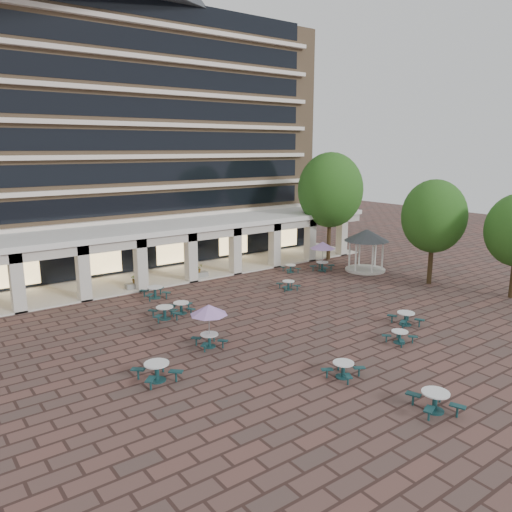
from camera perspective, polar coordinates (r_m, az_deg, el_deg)
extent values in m
plane|color=brown|center=(29.06, 1.05, -8.76)|extent=(120.00, 120.00, 0.00)
cube|color=#8D6F4F|center=(49.83, -17.47, 12.41)|extent=(40.00, 15.00, 22.00)
cube|color=silver|center=(43.00, -13.50, 4.03)|extent=(36.80, 0.50, 0.35)
cube|color=black|center=(43.05, -13.70, 5.78)|extent=(35.20, 0.05, 1.60)
cube|color=silver|center=(42.72, -13.67, 7.48)|extent=(36.80, 0.50, 0.35)
cube|color=black|center=(42.85, -13.88, 9.23)|extent=(35.20, 0.05, 1.60)
cube|color=silver|center=(42.60, -13.85, 10.97)|extent=(36.80, 0.50, 0.35)
cube|color=black|center=(42.80, -14.06, 12.70)|extent=(35.20, 0.05, 1.60)
cube|color=silver|center=(42.63, -14.03, 14.46)|extent=(36.80, 0.50, 0.35)
cube|color=black|center=(42.92, -14.25, 16.17)|extent=(35.20, 0.05, 1.60)
cube|color=silver|center=(42.82, -14.22, 17.93)|extent=(36.80, 0.50, 0.35)
cube|color=black|center=(43.18, -14.44, 19.61)|extent=(35.20, 0.05, 1.60)
cube|color=silver|center=(43.17, -14.42, 21.36)|extent=(36.80, 0.50, 0.35)
cube|color=black|center=(43.61, -14.64, 22.99)|extent=(35.20, 0.05, 1.60)
cube|color=silver|center=(43.67, -14.62, 24.72)|extent=(36.80, 0.50, 0.35)
cube|color=black|center=(44.18, -14.85, 26.30)|extent=(35.20, 0.05, 1.60)
cube|color=white|center=(40.55, -11.94, 3.19)|extent=(42.00, 6.60, 0.40)
cube|color=beige|center=(38.09, -10.12, 2.00)|extent=(42.00, 0.30, 0.90)
cube|color=black|center=(43.41, -13.29, 0.50)|extent=(38.00, 0.15, 3.20)
cube|color=beige|center=(41.40, -11.69, -2.47)|extent=(42.00, 6.00, 0.12)
cube|color=beige|center=(35.45, -25.65, -2.71)|extent=(0.80, 0.80, 4.00)
cube|color=beige|center=(36.40, -19.14, -1.80)|extent=(0.80, 0.80, 4.00)
cube|color=beige|center=(37.80, -13.05, -0.92)|extent=(0.80, 0.80, 4.00)
cube|color=beige|center=(39.60, -7.45, -0.10)|extent=(0.80, 0.80, 4.00)
cube|color=beige|center=(41.75, -2.39, 0.64)|extent=(0.80, 0.80, 4.00)
cube|color=beige|center=(44.21, 2.15, 1.30)|extent=(0.80, 0.80, 4.00)
cube|color=beige|center=(46.91, 6.19, 1.88)|extent=(0.80, 0.80, 4.00)
cube|color=beige|center=(49.83, 9.78, 2.38)|extent=(0.80, 0.80, 4.00)
cube|color=#FFD88C|center=(40.64, -25.70, -1.50)|extent=(3.20, 0.08, 2.40)
cube|color=#FFD88C|center=(42.20, -17.18, -0.34)|extent=(3.20, 0.08, 2.40)
cube|color=#FFD88C|center=(44.64, -9.43, 0.72)|extent=(3.20, 0.08, 2.40)
cube|color=#FFD88C|center=(47.81, -2.60, 1.65)|extent=(3.20, 0.08, 2.40)
cube|color=#FFD88C|center=(51.59, 3.32, 2.43)|extent=(3.20, 0.08, 2.40)
cylinder|color=#153C41|center=(23.96, -11.22, -13.74)|extent=(0.80, 0.80, 0.05)
cylinder|color=#153C41|center=(23.81, -11.25, -12.97)|extent=(0.21, 0.21, 0.76)
cylinder|color=silver|center=(23.62, -11.30, -11.96)|extent=(1.15, 1.15, 0.06)
cube|color=#153C41|center=(24.53, -10.60, -11.83)|extent=(0.67, 0.68, 0.06)
cylinder|color=#153C41|center=(24.64, -10.58, -12.39)|extent=(0.09, 0.09, 0.48)
cube|color=#153C41|center=(24.04, -13.34, -12.48)|extent=(0.68, 0.67, 0.06)
cylinder|color=#153C41|center=(24.15, -13.31, -13.05)|extent=(0.09, 0.09, 0.48)
cube|color=#153C41|center=(22.99, -11.98, -13.60)|extent=(0.67, 0.68, 0.06)
cylinder|color=#153C41|center=(23.11, -11.95, -14.19)|extent=(0.09, 0.09, 0.48)
cube|color=#153C41|center=(23.50, -9.14, -12.89)|extent=(0.68, 0.67, 0.06)
cylinder|color=#153C41|center=(23.62, -9.12, -13.47)|extent=(0.09, 0.09, 0.48)
cylinder|color=#153C41|center=(22.34, 19.69, -16.29)|extent=(0.78, 0.78, 0.04)
cylinder|color=#153C41|center=(22.18, 19.76, -15.51)|extent=(0.20, 0.20, 0.73)
cylinder|color=silver|center=(21.98, 19.85, -14.48)|extent=(1.11, 1.11, 0.06)
cube|color=#153C41|center=(22.89, 20.33, -14.31)|extent=(0.68, 0.50, 0.06)
cylinder|color=#153C41|center=(23.00, 20.28, -14.88)|extent=(0.09, 0.09, 0.47)
cube|color=#153C41|center=(22.30, 17.55, -14.83)|extent=(0.50, 0.68, 0.06)
cylinder|color=#153C41|center=(22.42, 17.51, -15.41)|extent=(0.09, 0.09, 0.47)
cube|color=#153C41|center=(21.37, 19.19, -16.21)|extent=(0.68, 0.50, 0.06)
cylinder|color=#153C41|center=(21.49, 19.14, -16.81)|extent=(0.09, 0.09, 0.47)
cube|color=#153C41|center=(21.98, 22.06, -15.61)|extent=(0.50, 0.68, 0.06)
cylinder|color=#153C41|center=(22.10, 22.00, -16.19)|extent=(0.09, 0.09, 0.47)
cylinder|color=#153C41|center=(28.74, 16.05, -9.47)|extent=(0.63, 0.63, 0.04)
cylinder|color=#153C41|center=(28.64, 16.08, -8.96)|extent=(0.16, 0.16, 0.59)
cylinder|color=silver|center=(28.51, 16.12, -8.28)|extent=(0.90, 0.90, 0.04)
cube|color=#153C41|center=(29.25, 15.87, -8.28)|extent=(0.52, 0.53, 0.04)
cylinder|color=#153C41|center=(29.32, 15.85, -8.66)|extent=(0.07, 0.07, 0.38)
cube|color=#153C41|center=(28.49, 14.69, -8.77)|extent=(0.53, 0.52, 0.04)
cylinder|color=#153C41|center=(28.56, 14.67, -9.16)|extent=(0.07, 0.07, 0.38)
cube|color=#153C41|center=(27.96, 16.33, -9.28)|extent=(0.52, 0.53, 0.04)
cylinder|color=#153C41|center=(28.03, 16.30, -9.68)|extent=(0.07, 0.07, 0.38)
cube|color=#153C41|center=(28.73, 17.48, -8.77)|extent=(0.53, 0.52, 0.04)
cylinder|color=#153C41|center=(28.80, 17.46, -9.15)|extent=(0.07, 0.07, 0.38)
cylinder|color=#153C41|center=(24.18, 9.90, -13.44)|extent=(0.69, 0.69, 0.04)
cylinder|color=#153C41|center=(24.05, 9.93, -12.78)|extent=(0.18, 0.18, 0.65)
cylinder|color=silver|center=(23.89, 9.96, -11.93)|extent=(0.98, 0.98, 0.05)
cube|color=#153C41|center=(24.67, 9.42, -11.82)|extent=(0.51, 0.60, 0.05)
cylinder|color=#153C41|center=(24.76, 9.40, -12.30)|extent=(0.08, 0.08, 0.41)
cube|color=#153C41|center=(23.81, 8.13, -12.71)|extent=(0.60, 0.51, 0.05)
cylinder|color=#153C41|center=(23.90, 8.11, -13.20)|extent=(0.08, 0.08, 0.41)
cube|color=#153C41|center=(23.35, 10.49, -13.32)|extent=(0.51, 0.60, 0.05)
cylinder|color=#153C41|center=(23.44, 10.47, -13.82)|extent=(0.08, 0.08, 0.41)
cube|color=#153C41|center=(24.23, 11.71, -12.39)|extent=(0.60, 0.51, 0.05)
cylinder|color=#153C41|center=(24.32, 11.69, -12.87)|extent=(0.08, 0.08, 0.41)
cylinder|color=#153C41|center=(27.25, -5.33, -10.25)|extent=(0.68, 0.68, 0.04)
cylinder|color=#153C41|center=(27.14, -5.35, -9.66)|extent=(0.17, 0.17, 0.64)
cylinder|color=silver|center=(27.00, -5.36, -8.90)|extent=(0.97, 0.97, 0.05)
cube|color=#153C41|center=(27.76, -4.82, -8.90)|extent=(0.58, 0.55, 0.05)
cylinder|color=#153C41|center=(27.84, -4.81, -9.33)|extent=(0.08, 0.08, 0.41)
cube|color=#153C41|center=(27.35, -6.86, -9.28)|extent=(0.55, 0.58, 0.05)
cylinder|color=#153C41|center=(27.43, -6.84, -9.71)|extent=(0.08, 0.08, 0.41)
cube|color=#153C41|center=(26.44, -5.91, -10.03)|extent=(0.58, 0.55, 0.05)
cylinder|color=#153C41|center=(26.53, -5.90, -10.48)|extent=(0.08, 0.08, 0.41)
cube|color=#153C41|center=(26.87, -3.82, -9.62)|extent=(0.55, 0.58, 0.05)
cylinder|color=#153C41|center=(26.95, -3.81, -10.06)|extent=(0.08, 0.08, 0.41)
cylinder|color=gray|center=(26.84, -5.38, -8.00)|extent=(0.05, 0.05, 2.32)
cone|color=#A578C3|center=(26.53, -5.42, -6.14)|extent=(2.03, 2.03, 0.53)
cylinder|color=#153C41|center=(31.59, 16.69, -7.50)|extent=(0.72, 0.72, 0.04)
cylinder|color=#153C41|center=(31.49, 16.73, -6.95)|extent=(0.19, 0.19, 0.68)
cylinder|color=silver|center=(31.36, 16.77, -6.24)|extent=(1.03, 1.03, 0.05)
cube|color=#153C41|center=(32.20, 17.01, -6.32)|extent=(0.64, 0.51, 0.05)
cylinder|color=#153C41|center=(32.28, 16.99, -6.72)|extent=(0.08, 0.08, 0.43)
cube|color=#153C41|center=(31.59, 15.30, -6.58)|extent=(0.51, 0.64, 0.05)
cylinder|color=#153C41|center=(31.67, 15.27, -6.99)|extent=(0.08, 0.08, 0.43)
cube|color=#153C41|center=(30.70, 16.45, -7.21)|extent=(0.64, 0.51, 0.05)
cylinder|color=#153C41|center=(30.78, 16.42, -7.63)|extent=(0.08, 0.08, 0.43)
cube|color=#153C41|center=(31.33, 18.19, -6.93)|extent=(0.51, 0.64, 0.05)
cylinder|color=#153C41|center=(31.41, 18.16, -7.34)|extent=(0.08, 0.08, 0.43)
cylinder|color=#153C41|center=(31.77, -10.36, -7.05)|extent=(0.74, 0.74, 0.04)
cylinder|color=#153C41|center=(31.66, -10.38, -6.49)|extent=(0.19, 0.19, 0.70)
cylinder|color=silver|center=(31.53, -10.41, -5.76)|extent=(1.06, 1.06, 0.05)
cube|color=#153C41|center=(32.31, -9.69, -5.86)|extent=(0.65, 0.58, 0.05)
cylinder|color=#153C41|center=(32.39, -9.67, -6.27)|extent=(0.08, 0.08, 0.45)
cube|color=#153C41|center=(32.02, -11.70, -6.11)|extent=(0.58, 0.65, 0.05)
cylinder|color=#153C41|center=(32.10, -11.68, -6.53)|extent=(0.08, 0.08, 0.45)
cube|color=#153C41|center=(30.95, -11.13, -6.74)|extent=(0.65, 0.58, 0.05)
cylinder|color=#153C41|center=(31.02, -11.11, -7.17)|extent=(0.08, 0.08, 0.45)
cube|color=#153C41|center=(31.25, -9.05, -6.47)|extent=(0.58, 0.65, 0.05)
cylinder|color=#153C41|center=(31.33, -9.04, -6.89)|extent=(0.08, 0.08, 0.45)
cylinder|color=#153C41|center=(32.60, -8.52, -6.48)|extent=(0.70, 0.70, 0.04)
cylinder|color=#153C41|center=(32.50, -8.54, -5.97)|extent=(0.18, 0.18, 0.66)
cylinder|color=silver|center=(32.38, -8.56, -5.30)|extent=(0.99, 0.99, 0.05)
cube|color=#153C41|center=(33.05, -7.71, -5.43)|extent=(0.61, 0.48, 0.05)
cylinder|color=#153C41|center=(33.12, -7.70, -5.81)|extent=(0.08, 0.08, 0.42)
cube|color=#153C41|center=(32.93, -9.61, -5.56)|extent=(0.48, 0.61, 0.05)
cylinder|color=#153C41|center=(33.01, -9.60, -5.94)|extent=(0.08, 0.08, 0.42)
cube|color=#153C41|center=(31.90, -9.41, -6.15)|extent=(0.61, 0.48, 0.05)
cylinder|color=#153C41|center=(31.97, -9.40, -6.54)|extent=(0.08, 0.08, 0.42)
cube|color=#153C41|center=(32.01, -7.45, -6.01)|extent=(0.48, 0.61, 0.05)
cylinder|color=#153C41|center=(32.09, -7.44, -6.40)|extent=(0.08, 0.08, 0.42)
cylinder|color=#153C41|center=(37.56, 3.72, -3.83)|extent=(0.63, 0.63, 0.04)
cylinder|color=#153C41|center=(37.49, 3.72, -3.42)|extent=(0.16, 0.16, 0.59)
cylinder|color=silver|center=(37.39, 3.73, -2.89)|extent=(0.90, 0.90, 0.04)
cube|color=#153C41|center=(38.09, 4.11, -3.02)|extent=(0.55, 0.46, 0.04)
cylinder|color=#153C41|center=(38.15, 4.11, -3.31)|extent=(0.07, 0.07, 0.38)
cube|color=#153C41|center=(37.71, 2.73, -3.15)|extent=(0.46, 0.55, 0.04)
cylinder|color=#153C41|center=(37.77, 2.73, -3.46)|extent=(0.07, 0.07, 0.38)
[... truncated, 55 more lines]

